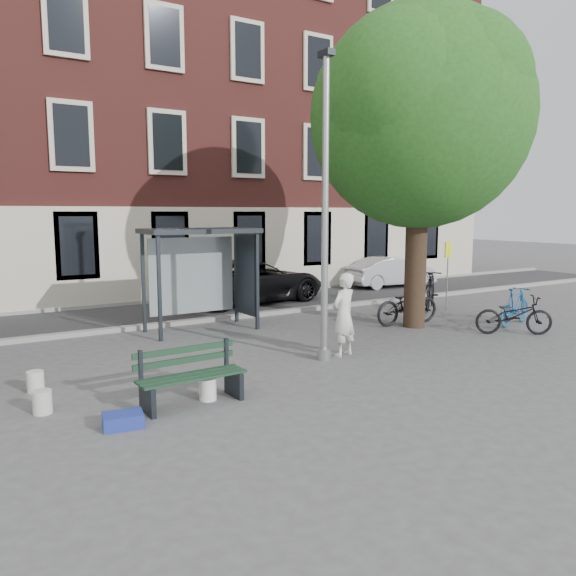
{
  "coord_description": "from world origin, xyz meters",
  "views": [
    {
      "loc": [
        -6.57,
        -9.21,
        3.02
      ],
      "look_at": [
        -0.26,
        0.99,
        1.4
      ],
      "focal_mm": 35.0,
      "sensor_mm": 36.0,
      "label": 1
    }
  ],
  "objects_px": {
    "bus_shelter": "(213,255)",
    "bench": "(191,379)",
    "bike_c": "(514,315)",
    "car_dark": "(251,281)",
    "car_silver": "(391,272)",
    "lamppost": "(325,224)",
    "bike_d": "(431,290)",
    "bike_a": "(407,305)",
    "notice_sign": "(448,259)",
    "painter": "(344,315)",
    "bike_b": "(515,306)"
  },
  "relations": [
    {
      "from": "bus_shelter",
      "to": "bench",
      "type": "xyz_separation_m",
      "value": [
        -2.74,
        -5.19,
        -1.51
      ]
    },
    {
      "from": "bus_shelter",
      "to": "bike_c",
      "type": "height_order",
      "value": "bus_shelter"
    },
    {
      "from": "car_dark",
      "to": "car_silver",
      "type": "bearing_deg",
      "value": -92.24
    },
    {
      "from": "lamppost",
      "to": "bike_d",
      "type": "bearing_deg",
      "value": 26.74
    },
    {
      "from": "bike_a",
      "to": "notice_sign",
      "type": "distance_m",
      "value": 3.12
    },
    {
      "from": "painter",
      "to": "bench",
      "type": "xyz_separation_m",
      "value": [
        -3.9,
        -1.15,
        -0.48
      ]
    },
    {
      "from": "bike_b",
      "to": "car_silver",
      "type": "relative_size",
      "value": 0.46
    },
    {
      "from": "bike_a",
      "to": "painter",
      "type": "bearing_deg",
      "value": 118.96
    },
    {
      "from": "bench",
      "to": "car_silver",
      "type": "relative_size",
      "value": 0.47
    },
    {
      "from": "bike_a",
      "to": "bike_c",
      "type": "height_order",
      "value": "bike_a"
    },
    {
      "from": "lamppost",
      "to": "bike_b",
      "type": "bearing_deg",
      "value": 2.2
    },
    {
      "from": "bike_a",
      "to": "car_silver",
      "type": "xyz_separation_m",
      "value": [
        4.88,
        6.04,
        0.08
      ]
    },
    {
      "from": "car_dark",
      "to": "car_silver",
      "type": "distance_m",
      "value": 6.73
    },
    {
      "from": "lamppost",
      "to": "car_silver",
      "type": "relative_size",
      "value": 1.64
    },
    {
      "from": "bike_d",
      "to": "car_silver",
      "type": "xyz_separation_m",
      "value": [
        2.59,
        4.67,
        0.02
      ]
    },
    {
      "from": "lamppost",
      "to": "car_dark",
      "type": "height_order",
      "value": "lamppost"
    },
    {
      "from": "bike_a",
      "to": "bike_d",
      "type": "relative_size",
      "value": 1.03
    },
    {
      "from": "bus_shelter",
      "to": "notice_sign",
      "type": "distance_m",
      "value": 7.51
    },
    {
      "from": "bike_c",
      "to": "car_dark",
      "type": "xyz_separation_m",
      "value": [
        -3.18,
        7.9,
        0.24
      ]
    },
    {
      "from": "bus_shelter",
      "to": "car_silver",
      "type": "height_order",
      "value": "bus_shelter"
    },
    {
      "from": "bench",
      "to": "car_silver",
      "type": "xyz_separation_m",
      "value": [
        12.31,
        8.97,
        0.21
      ]
    },
    {
      "from": "lamppost",
      "to": "notice_sign",
      "type": "relative_size",
      "value": 2.9
    },
    {
      "from": "car_dark",
      "to": "notice_sign",
      "type": "bearing_deg",
      "value": -140.63
    },
    {
      "from": "bike_d",
      "to": "notice_sign",
      "type": "height_order",
      "value": "notice_sign"
    },
    {
      "from": "car_dark",
      "to": "lamppost",
      "type": "bearing_deg",
      "value": 156.78
    },
    {
      "from": "bike_d",
      "to": "car_dark",
      "type": "height_order",
      "value": "car_dark"
    },
    {
      "from": "bike_b",
      "to": "car_dark",
      "type": "bearing_deg",
      "value": 18.01
    },
    {
      "from": "bench",
      "to": "bike_d",
      "type": "height_order",
      "value": "bike_d"
    },
    {
      "from": "bus_shelter",
      "to": "bike_c",
      "type": "bearing_deg",
      "value": -37.34
    },
    {
      "from": "bike_c",
      "to": "car_silver",
      "type": "height_order",
      "value": "car_silver"
    },
    {
      "from": "bench",
      "to": "bike_b",
      "type": "distance_m",
      "value": 9.94
    },
    {
      "from": "notice_sign",
      "to": "bike_d",
      "type": "bearing_deg",
      "value": 138.43
    },
    {
      "from": "bike_c",
      "to": "notice_sign",
      "type": "height_order",
      "value": "notice_sign"
    },
    {
      "from": "bench",
      "to": "bike_b",
      "type": "height_order",
      "value": "bike_b"
    },
    {
      "from": "bus_shelter",
      "to": "car_dark",
      "type": "height_order",
      "value": "bus_shelter"
    },
    {
      "from": "bike_a",
      "to": "bike_d",
      "type": "distance_m",
      "value": 2.67
    },
    {
      "from": "notice_sign",
      "to": "lamppost",
      "type": "bearing_deg",
      "value": -167.81
    },
    {
      "from": "bike_a",
      "to": "notice_sign",
      "type": "height_order",
      "value": "notice_sign"
    },
    {
      "from": "lamppost",
      "to": "bus_shelter",
      "type": "bearing_deg",
      "value": 98.43
    },
    {
      "from": "car_silver",
      "to": "bike_b",
      "type": "bearing_deg",
      "value": 167.6
    },
    {
      "from": "car_silver",
      "to": "bench",
      "type": "bearing_deg",
      "value": 131.53
    },
    {
      "from": "notice_sign",
      "to": "bike_b",
      "type": "bearing_deg",
      "value": -107.74
    },
    {
      "from": "lamppost",
      "to": "bike_c",
      "type": "height_order",
      "value": "lamppost"
    },
    {
      "from": "bike_a",
      "to": "car_silver",
      "type": "height_order",
      "value": "car_silver"
    },
    {
      "from": "bike_d",
      "to": "car_silver",
      "type": "distance_m",
      "value": 5.34
    },
    {
      "from": "lamppost",
      "to": "car_dark",
      "type": "xyz_separation_m",
      "value": [
        2.24,
        7.4,
        -2.06
      ]
    },
    {
      "from": "bench",
      "to": "car_silver",
      "type": "height_order",
      "value": "car_silver"
    },
    {
      "from": "car_silver",
      "to": "car_dark",
      "type": "bearing_deg",
      "value": 99.55
    },
    {
      "from": "bike_a",
      "to": "car_dark",
      "type": "height_order",
      "value": "car_dark"
    },
    {
      "from": "bus_shelter",
      "to": "bike_b",
      "type": "height_order",
      "value": "bus_shelter"
    }
  ]
}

